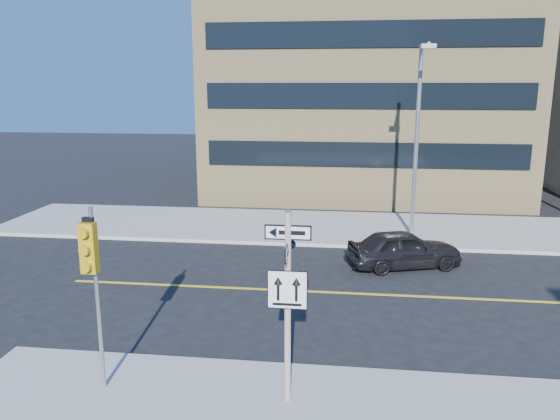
# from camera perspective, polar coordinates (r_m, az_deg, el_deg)

# --- Properties ---
(ground) EXTENTS (120.00, 120.00, 0.00)m
(ground) POSITION_cam_1_polar(r_m,az_deg,el_deg) (14.27, 1.91, -14.34)
(ground) COLOR black
(ground) RESTS_ON ground
(sign_pole) EXTENTS (0.92, 0.92, 4.06)m
(sign_pole) POSITION_cam_1_polar(r_m,az_deg,el_deg) (10.98, 0.81, -9.01)
(sign_pole) COLOR silver
(sign_pole) RESTS_ON near_sidewalk
(traffic_signal) EXTENTS (0.32, 0.45, 4.00)m
(traffic_signal) POSITION_cam_1_polar(r_m,az_deg,el_deg) (11.74, -19.16, -5.21)
(traffic_signal) COLOR gray
(traffic_signal) RESTS_ON near_sidewalk
(parked_car_a) EXTENTS (2.81, 4.42, 1.40)m
(parked_car_a) POSITION_cam_1_polar(r_m,az_deg,el_deg) (20.45, 12.84, -3.99)
(parked_car_a) COLOR black
(parked_car_a) RESTS_ON ground
(streetlight_a) EXTENTS (0.55, 2.25, 8.00)m
(streetlight_a) POSITION_cam_1_polar(r_m,az_deg,el_deg) (23.64, 14.21, 8.22)
(streetlight_a) COLOR gray
(streetlight_a) RESTS_ON far_sidewalk
(building_brick) EXTENTS (18.00, 18.00, 18.00)m
(building_brick) POSITION_cam_1_polar(r_m,az_deg,el_deg) (37.73, 8.75, 16.53)
(building_brick) COLOR tan
(building_brick) RESTS_ON ground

